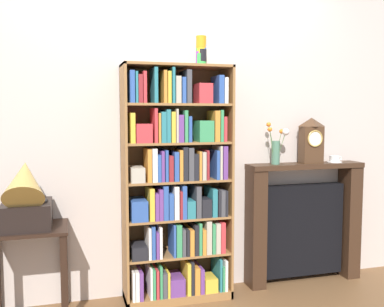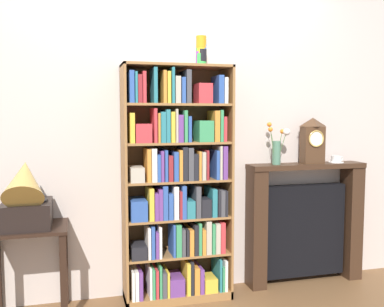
{
  "view_description": "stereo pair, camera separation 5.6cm",
  "coord_description": "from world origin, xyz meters",
  "px_view_note": "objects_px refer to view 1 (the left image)",
  "views": [
    {
      "loc": [
        -0.77,
        -3.02,
        1.39
      ],
      "look_at": [
        0.12,
        0.09,
        1.1
      ],
      "focal_mm": 40.67,
      "sensor_mm": 36.0,
      "label": 1
    },
    {
      "loc": [
        -0.72,
        -3.04,
        1.39
      ],
      "look_at": [
        0.12,
        0.09,
        1.1
      ],
      "focal_mm": 40.67,
      "sensor_mm": 36.0,
      "label": 2
    }
  ],
  "objects_px": {
    "bookshelf": "(178,192)",
    "fireplace_mantel": "(303,223)",
    "cup_stack": "(201,51)",
    "side_table_left": "(28,252)",
    "teacup_with_saucer": "(335,159)",
    "mantel_clock": "(311,140)",
    "flower_vase": "(277,147)",
    "gramophone": "(26,198)"
  },
  "relations": [
    {
      "from": "bookshelf",
      "to": "fireplace_mantel",
      "type": "bearing_deg",
      "value": 3.63
    },
    {
      "from": "cup_stack",
      "to": "side_table_left",
      "type": "height_order",
      "value": "cup_stack"
    },
    {
      "from": "side_table_left",
      "to": "teacup_with_saucer",
      "type": "distance_m",
      "value": 2.49
    },
    {
      "from": "cup_stack",
      "to": "mantel_clock",
      "type": "xyz_separation_m",
      "value": [
        0.96,
        0.03,
        -0.68
      ]
    },
    {
      "from": "fireplace_mantel",
      "to": "flower_vase",
      "type": "distance_m",
      "value": 0.7
    },
    {
      "from": "cup_stack",
      "to": "gramophone",
      "type": "height_order",
      "value": "cup_stack"
    },
    {
      "from": "fireplace_mantel",
      "to": "teacup_with_saucer",
      "type": "bearing_deg",
      "value": -3.32
    },
    {
      "from": "mantel_clock",
      "to": "gramophone",
      "type": "bearing_deg",
      "value": -175.96
    },
    {
      "from": "cup_stack",
      "to": "bookshelf",
      "type": "bearing_deg",
      "value": -173.04
    },
    {
      "from": "fireplace_mantel",
      "to": "flower_vase",
      "type": "relative_size",
      "value": 2.93
    },
    {
      "from": "bookshelf",
      "to": "cup_stack",
      "type": "xyz_separation_m",
      "value": [
        0.19,
        0.02,
        1.04
      ]
    },
    {
      "from": "side_table_left",
      "to": "bookshelf",
      "type": "bearing_deg",
      "value": 2.91
    },
    {
      "from": "gramophone",
      "to": "bookshelf",
      "type": "bearing_deg",
      "value": 5.66
    },
    {
      "from": "gramophone",
      "to": "side_table_left",
      "type": "bearing_deg",
      "value": 90.0
    },
    {
      "from": "gramophone",
      "to": "teacup_with_saucer",
      "type": "bearing_deg",
      "value": 3.73
    },
    {
      "from": "cup_stack",
      "to": "teacup_with_saucer",
      "type": "height_order",
      "value": "cup_stack"
    },
    {
      "from": "mantel_clock",
      "to": "cup_stack",
      "type": "bearing_deg",
      "value": -178.33
    },
    {
      "from": "bookshelf",
      "to": "side_table_left",
      "type": "xyz_separation_m",
      "value": [
        -1.05,
        -0.05,
        -0.35
      ]
    },
    {
      "from": "cup_stack",
      "to": "flower_vase",
      "type": "distance_m",
      "value": 0.97
    },
    {
      "from": "fireplace_mantel",
      "to": "teacup_with_saucer",
      "type": "height_order",
      "value": "teacup_with_saucer"
    },
    {
      "from": "fireplace_mantel",
      "to": "cup_stack",
      "type": "bearing_deg",
      "value": -177.07
    },
    {
      "from": "teacup_with_saucer",
      "to": "side_table_left",
      "type": "bearing_deg",
      "value": -177.47
    },
    {
      "from": "cup_stack",
      "to": "mantel_clock",
      "type": "relative_size",
      "value": 0.58
    },
    {
      "from": "bookshelf",
      "to": "cup_stack",
      "type": "relative_size",
      "value": 8.04
    },
    {
      "from": "fireplace_mantel",
      "to": "mantel_clock",
      "type": "xyz_separation_m",
      "value": [
        0.05,
        -0.02,
        0.69
      ]
    },
    {
      "from": "cup_stack",
      "to": "mantel_clock",
      "type": "height_order",
      "value": "cup_stack"
    },
    {
      "from": "gramophone",
      "to": "fireplace_mantel",
      "type": "height_order",
      "value": "gramophone"
    },
    {
      "from": "gramophone",
      "to": "mantel_clock",
      "type": "relative_size",
      "value": 1.42
    },
    {
      "from": "gramophone",
      "to": "fireplace_mantel",
      "type": "relative_size",
      "value": 0.53
    },
    {
      "from": "gramophone",
      "to": "flower_vase",
      "type": "height_order",
      "value": "flower_vase"
    },
    {
      "from": "mantel_clock",
      "to": "teacup_with_saucer",
      "type": "distance_m",
      "value": 0.28
    },
    {
      "from": "side_table_left",
      "to": "fireplace_mantel",
      "type": "bearing_deg",
      "value": 3.27
    },
    {
      "from": "gramophone",
      "to": "flower_vase",
      "type": "xyz_separation_m",
      "value": [
        1.88,
        0.15,
        0.29
      ]
    },
    {
      "from": "side_table_left",
      "to": "flower_vase",
      "type": "relative_size",
      "value": 1.88
    },
    {
      "from": "flower_vase",
      "to": "teacup_with_saucer",
      "type": "bearing_deg",
      "value": 1.22
    },
    {
      "from": "bookshelf",
      "to": "teacup_with_saucer",
      "type": "bearing_deg",
      "value": 2.23
    },
    {
      "from": "side_table_left",
      "to": "fireplace_mantel",
      "type": "xyz_separation_m",
      "value": [
        2.15,
        0.12,
        0.02
      ]
    },
    {
      "from": "bookshelf",
      "to": "teacup_with_saucer",
      "type": "distance_m",
      "value": 1.39
    },
    {
      "from": "cup_stack",
      "to": "fireplace_mantel",
      "type": "bearing_deg",
      "value": 2.93
    },
    {
      "from": "cup_stack",
      "to": "mantel_clock",
      "type": "distance_m",
      "value": 1.18
    },
    {
      "from": "mantel_clock",
      "to": "teacup_with_saucer",
      "type": "height_order",
      "value": "mantel_clock"
    },
    {
      "from": "side_table_left",
      "to": "mantel_clock",
      "type": "distance_m",
      "value": 2.32
    }
  ]
}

